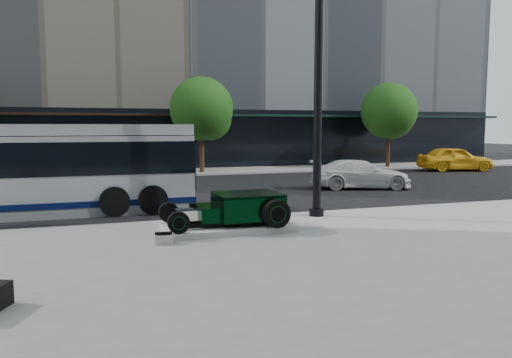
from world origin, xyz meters
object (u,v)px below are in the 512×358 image
object	(u,v)px
yellow_taxi	(455,159)
transit_bus	(1,170)
lamppost	(318,90)
hot_rod	(240,207)
white_sedan	(361,174)

from	to	relation	value
yellow_taxi	transit_bus	bearing A→B (deg)	122.34
lamppost	transit_bus	xyz separation A→B (m)	(-9.24, 3.80, -2.45)
transit_bus	hot_rod	bearing A→B (deg)	-37.48
lamppost	yellow_taxi	bearing A→B (deg)	38.60
hot_rod	lamppost	size ratio (longest dim) A/B	0.39
lamppost	transit_bus	world-z (taller)	lamppost
hot_rod	lamppost	bearing A→B (deg)	22.12
white_sedan	yellow_taxi	distance (m)	12.24
white_sedan	transit_bus	bearing A→B (deg)	116.68
hot_rod	white_sedan	size ratio (longest dim) A/B	0.71
hot_rod	yellow_taxi	world-z (taller)	yellow_taxi
lamppost	yellow_taxi	distance (m)	20.50
lamppost	transit_bus	distance (m)	10.29
hot_rod	yellow_taxi	distance (m)	23.17
hot_rod	lamppost	world-z (taller)	lamppost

